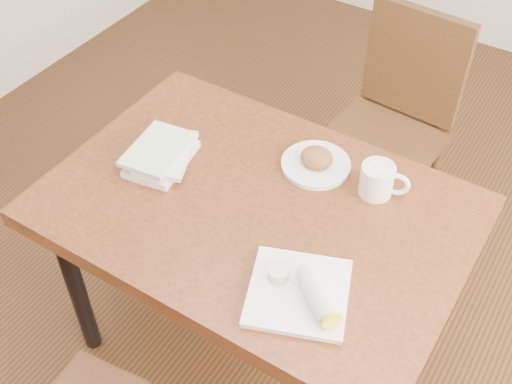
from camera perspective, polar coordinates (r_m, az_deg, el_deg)
The scene contains 7 objects.
ground at distance 2.49m, azimuth 0.00°, elevation -13.25°, with size 4.00×5.00×0.01m, color #472814.
table at distance 1.95m, azimuth 0.00°, elevation -2.73°, with size 1.24×0.85×0.75m.
chair_far at distance 2.59m, azimuth 12.26°, elevation 6.69°, with size 0.45×0.45×0.95m.
plate_scone at distance 2.00m, azimuth 5.36°, elevation 2.66°, with size 0.22×0.22×0.07m.
coffee_mug at distance 1.92m, azimuth 10.84°, elevation 1.08°, with size 0.15×0.10×0.10m.
plate_burrito at distance 1.66m, azimuth 4.32°, elevation -8.93°, with size 0.33×0.33×0.09m.
book_stack at distance 2.03m, azimuth -8.36°, elevation 3.31°, with size 0.22×0.27×0.06m.
Camera 1 is at (0.70, -1.11, 2.11)m, focal length 45.00 mm.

